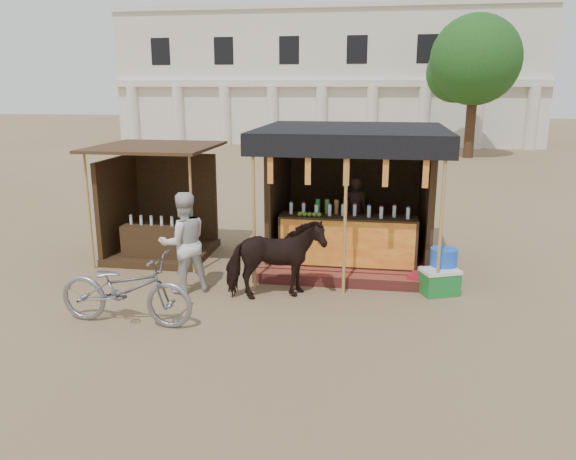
{
  "coord_description": "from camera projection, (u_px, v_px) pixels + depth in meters",
  "views": [
    {
      "loc": [
        1.54,
        -7.83,
        3.56
      ],
      "look_at": [
        0.0,
        1.6,
        1.1
      ],
      "focal_mm": 35.0,
      "sensor_mm": 36.0,
      "label": 1
    }
  ],
  "objects": [
    {
      "name": "main_stall",
      "position": [
        350.0,
        214.0,
        11.41
      ],
      "size": [
        3.6,
        3.61,
        2.78
      ],
      "color": "#933730",
      "rests_on": "ground"
    },
    {
      "name": "red_crate",
      "position": [
        420.0,
        281.0,
        10.12
      ],
      "size": [
        0.48,
        0.49,
        0.27
      ],
      "primitive_type": "cube",
      "rotation": [
        0.0,
        0.0,
        -0.34
      ],
      "color": "maroon",
      "rests_on": "ground"
    },
    {
      "name": "cow",
      "position": [
        275.0,
        260.0,
        9.53
      ],
      "size": [
        1.81,
        1.3,
        1.39
      ],
      "primitive_type": "imported",
      "rotation": [
        0.0,
        0.0,
        1.95
      ],
      "color": "black",
      "rests_on": "ground"
    },
    {
      "name": "tree",
      "position": [
        471.0,
        63.0,
        27.71
      ],
      "size": [
        4.5,
        4.4,
        7.0
      ],
      "color": "#382314",
      "rests_on": "ground"
    },
    {
      "name": "secondary_stall",
      "position": [
        154.0,
        217.0,
        11.99
      ],
      "size": [
        2.4,
        2.4,
        2.38
      ],
      "color": "#3B2915",
      "rests_on": "ground"
    },
    {
      "name": "cooler",
      "position": [
        439.0,
        282.0,
        9.83
      ],
      "size": [
        0.76,
        0.65,
        0.46
      ],
      "color": "#1A772E",
      "rests_on": "ground"
    },
    {
      "name": "bystander",
      "position": [
        184.0,
        243.0,
        9.81
      ],
      "size": [
        1.11,
        1.05,
        1.8
      ],
      "primitive_type": "imported",
      "rotation": [
        0.0,
        0.0,
        3.73
      ],
      "color": "silver",
      "rests_on": "ground"
    },
    {
      "name": "blue_barrel",
      "position": [
        443.0,
        269.0,
        10.0
      ],
      "size": [
        0.6,
        0.6,
        0.77
      ],
      "primitive_type": "cylinder",
      "rotation": [
        0.0,
        0.0,
        0.3
      ],
      "color": "blue",
      "rests_on": "ground"
    },
    {
      "name": "background_building",
      "position": [
        328.0,
        79.0,
        36.55
      ],
      "size": [
        26.0,
        7.45,
        8.18
      ],
      "color": "silver",
      "rests_on": "ground"
    },
    {
      "name": "motorbike",
      "position": [
        126.0,
        289.0,
        8.54
      ],
      "size": [
        2.17,
        0.84,
        1.13
      ],
      "primitive_type": "imported",
      "rotation": [
        0.0,
        0.0,
        1.53
      ],
      "color": "gray",
      "rests_on": "ground"
    },
    {
      "name": "ground",
      "position": [
        271.0,
        325.0,
        8.61
      ],
      "size": [
        120.0,
        120.0,
        0.0
      ],
      "primitive_type": "plane",
      "color": "#846B4C",
      "rests_on": "ground"
    }
  ]
}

